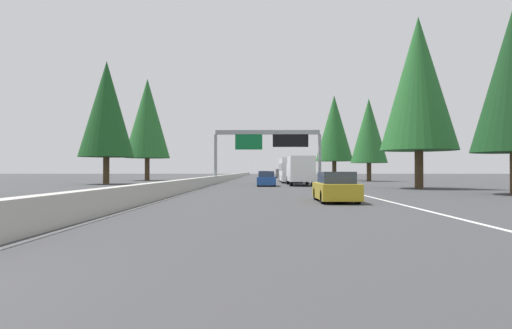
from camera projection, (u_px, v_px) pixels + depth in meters
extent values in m
plane|color=#38383A|center=(226.00, 181.00, 65.02)|extent=(320.00, 320.00, 0.00)
cube|color=#ADAAA3|center=(233.00, 176.00, 85.03)|extent=(180.00, 0.56, 0.90)
cube|color=silver|center=(301.00, 180.00, 74.83)|extent=(160.00, 0.16, 0.01)
cube|color=silver|center=(232.00, 180.00, 75.01)|extent=(160.00, 0.16, 0.01)
cylinder|color=gray|center=(216.00, 159.00, 54.08)|extent=(0.36, 0.36, 5.81)
cylinder|color=gray|center=(320.00, 159.00, 53.89)|extent=(0.36, 0.36, 5.81)
cube|color=gray|center=(268.00, 132.00, 54.03)|extent=(0.50, 12.32, 0.50)
cube|color=#0C602D|center=(249.00, 142.00, 53.90)|extent=(0.12, 3.20, 1.90)
cube|color=black|center=(291.00, 141.00, 53.82)|extent=(0.16, 4.20, 1.50)
cube|color=#AD931E|center=(336.00, 191.00, 22.33)|extent=(4.40, 1.80, 0.76)
cube|color=#2D3847|center=(336.00, 177.00, 22.12)|extent=(2.46, 1.51, 0.56)
cylinder|color=black|center=(316.00, 194.00, 23.75)|extent=(0.64, 0.22, 0.64)
cylinder|color=black|center=(346.00, 194.00, 23.72)|extent=(0.64, 0.22, 0.64)
cylinder|color=black|center=(323.00, 197.00, 20.93)|extent=(0.64, 0.22, 0.64)
cylinder|color=black|center=(358.00, 197.00, 20.91)|extent=(0.64, 0.22, 0.64)
cube|color=#1E4793|center=(266.00, 181.00, 44.97)|extent=(4.40, 1.80, 0.76)
cube|color=#2D3847|center=(266.00, 174.00, 44.76)|extent=(2.46, 1.51, 0.56)
cylinder|color=black|center=(258.00, 182.00, 46.39)|extent=(0.64, 0.22, 0.64)
cylinder|color=black|center=(274.00, 182.00, 46.36)|extent=(0.64, 0.22, 0.64)
cylinder|color=black|center=(258.00, 183.00, 43.57)|extent=(0.64, 0.22, 0.64)
cylinder|color=black|center=(275.00, 183.00, 43.55)|extent=(0.64, 0.22, 0.64)
cube|color=white|center=(301.00, 169.00, 46.27)|extent=(6.12, 2.40, 2.50)
cube|color=white|center=(297.00, 172.00, 50.52)|extent=(2.38, 2.30, 1.90)
cylinder|color=black|center=(288.00, 180.00, 50.35)|extent=(0.90, 0.28, 0.90)
cylinder|color=black|center=(307.00, 180.00, 50.32)|extent=(0.90, 0.28, 0.90)
cylinder|color=black|center=(291.00, 182.00, 44.57)|extent=(0.90, 0.28, 0.90)
cylinder|color=black|center=(313.00, 182.00, 44.54)|extent=(0.90, 0.28, 0.90)
cube|color=slate|center=(280.00, 175.00, 96.47)|extent=(5.60, 2.00, 0.70)
cube|color=slate|center=(280.00, 171.00, 97.49)|extent=(2.24, 1.84, 0.90)
cube|color=#2D3847|center=(280.00, 171.00, 97.49)|extent=(2.02, 1.92, 0.41)
cylinder|color=black|center=(276.00, 176.00, 98.33)|extent=(0.80, 0.28, 0.80)
cylinder|color=black|center=(284.00, 176.00, 98.30)|extent=(0.80, 0.28, 0.80)
cylinder|color=black|center=(277.00, 176.00, 94.63)|extent=(0.80, 0.28, 0.80)
cylinder|color=black|center=(285.00, 176.00, 94.60)|extent=(0.80, 0.28, 0.80)
cube|color=#2D6B38|center=(265.00, 176.00, 85.14)|extent=(4.40, 1.80, 0.76)
cube|color=#2D3847|center=(265.00, 172.00, 84.93)|extent=(2.46, 1.51, 0.56)
cylinder|color=black|center=(260.00, 177.00, 86.56)|extent=(0.64, 0.22, 0.64)
cylinder|color=black|center=(269.00, 177.00, 86.53)|extent=(0.64, 0.22, 0.64)
cylinder|color=black|center=(260.00, 177.00, 83.74)|extent=(0.64, 0.22, 0.64)
cylinder|color=black|center=(269.00, 177.00, 83.72)|extent=(0.64, 0.22, 0.64)
cube|color=white|center=(290.00, 170.00, 59.49)|extent=(11.50, 2.50, 2.90)
cube|color=#2D3847|center=(290.00, 167.00, 59.49)|extent=(11.04, 2.55, 0.84)
cylinder|color=black|center=(280.00, 178.00, 63.51)|extent=(1.00, 0.30, 1.00)
cylinder|color=black|center=(296.00, 178.00, 63.48)|extent=(1.00, 0.30, 1.00)
cylinder|color=black|center=(283.00, 179.00, 55.46)|extent=(1.00, 0.30, 1.00)
cylinder|color=black|center=(301.00, 179.00, 55.43)|extent=(1.00, 0.30, 1.00)
cylinder|color=#4C3823|center=(419.00, 169.00, 39.02)|extent=(0.71, 0.71, 3.25)
cone|color=#236028|center=(419.00, 83.00, 39.12)|extent=(6.50, 6.50, 11.53)
cylinder|color=#4C3823|center=(369.00, 172.00, 66.06)|extent=(0.65, 0.65, 2.64)
cone|color=#236028|center=(369.00, 131.00, 66.14)|extent=(5.29, 5.29, 9.38)
cylinder|color=#4C3823|center=(334.00, 170.00, 75.75)|extent=(0.70, 0.70, 3.10)
cone|color=#236028|center=(334.00, 128.00, 75.84)|extent=(6.20, 6.20, 10.98)
cylinder|color=#4C3823|center=(106.00, 170.00, 51.73)|extent=(0.70, 0.70, 3.08)
cone|color=#194C1E|center=(106.00, 109.00, 51.82)|extent=(6.16, 6.16, 10.93)
cylinder|color=#4C3823|center=(147.00, 169.00, 70.77)|extent=(0.74, 0.74, 3.48)
cone|color=#236028|center=(147.00, 118.00, 70.87)|extent=(6.97, 6.97, 12.35)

